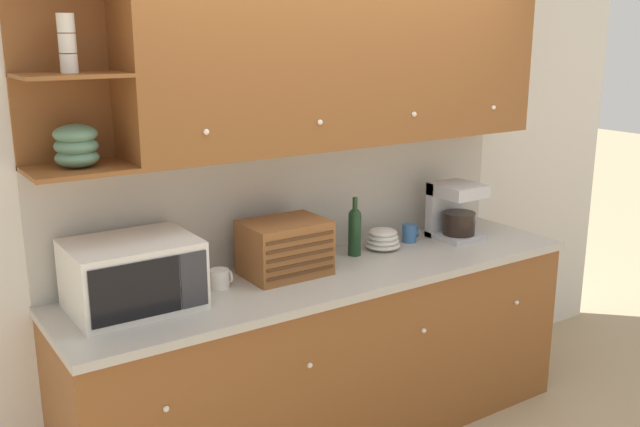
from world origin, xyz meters
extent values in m
plane|color=tan|center=(0.00, 0.00, 0.00)|extent=(24.00, 24.00, 0.00)
cube|color=silver|center=(0.00, 0.03, 1.30)|extent=(5.18, 0.06, 2.60)
cube|color=brown|center=(0.00, -0.33, 0.46)|extent=(2.78, 0.66, 0.92)
cube|color=#B7B2A8|center=(0.00, -0.34, 0.94)|extent=(2.80, 0.69, 0.04)
sphere|color=white|center=(-1.04, -0.66, 0.66)|extent=(0.03, 0.03, 0.03)
sphere|color=white|center=(-0.35, -0.66, 0.66)|extent=(0.03, 0.03, 0.03)
sphere|color=white|center=(0.35, -0.66, 0.66)|extent=(0.03, 0.03, 0.03)
sphere|color=white|center=(1.04, -0.66, 0.66)|extent=(0.03, 0.03, 0.03)
cube|color=#B7B2A8|center=(0.00, -0.01, 1.27)|extent=(2.78, 0.01, 0.61)
cube|color=brown|center=(0.21, -0.18, 1.99)|extent=(2.36, 0.35, 0.83)
cube|color=brown|center=(-1.18, -0.01, 1.99)|extent=(0.42, 0.02, 0.83)
cube|color=brown|center=(-1.18, -0.18, 1.58)|extent=(0.42, 0.35, 0.02)
cube|color=brown|center=(-1.18, -0.18, 1.97)|extent=(0.42, 0.35, 0.02)
sphere|color=white|center=(-0.67, -0.36, 1.72)|extent=(0.03, 0.03, 0.03)
sphere|color=white|center=(-0.08, -0.36, 1.72)|extent=(0.03, 0.03, 0.03)
sphere|color=white|center=(0.50, -0.36, 1.72)|extent=(0.03, 0.03, 0.03)
sphere|color=white|center=(1.09, -0.36, 1.72)|extent=(0.03, 0.03, 0.03)
ellipsoid|color=slate|center=(-1.18, -0.18, 1.63)|extent=(0.18, 0.18, 0.08)
ellipsoid|color=slate|center=(-1.18, -0.18, 1.68)|extent=(0.18, 0.18, 0.08)
ellipsoid|color=slate|center=(-1.18, -0.18, 1.73)|extent=(0.18, 0.18, 0.08)
cylinder|color=silver|center=(-1.18, -0.18, 2.02)|extent=(0.07, 0.07, 0.08)
cylinder|color=silver|center=(-1.18, -0.18, 2.10)|extent=(0.07, 0.07, 0.08)
cylinder|color=silver|center=(-1.18, -0.18, 2.18)|extent=(0.07, 0.07, 0.08)
cube|color=silver|center=(-1.01, -0.26, 1.11)|extent=(0.54, 0.42, 0.31)
cube|color=black|center=(-1.07, -0.47, 1.11)|extent=(0.38, 0.01, 0.25)
cube|color=#2D2D33|center=(-0.81, -0.47, 1.11)|extent=(0.12, 0.01, 0.25)
cylinder|color=silver|center=(-0.59, -0.25, 1.00)|extent=(0.10, 0.10, 0.09)
torus|color=silver|center=(-0.53, -0.25, 1.01)|extent=(0.01, 0.06, 0.06)
cube|color=brown|center=(-0.23, -0.25, 1.10)|extent=(0.41, 0.30, 0.28)
cube|color=#4B2C16|center=(-0.23, -0.41, 1.01)|extent=(0.38, 0.01, 0.02)
cube|color=#4B2C16|center=(-0.23, -0.41, 1.05)|extent=(0.38, 0.01, 0.02)
cube|color=#4B2C16|center=(-0.23, -0.41, 1.10)|extent=(0.38, 0.01, 0.02)
cube|color=#4B2C16|center=(-0.23, -0.41, 1.14)|extent=(0.38, 0.01, 0.02)
cube|color=#4B2C16|center=(-0.23, -0.41, 1.19)|extent=(0.38, 0.01, 0.02)
cylinder|color=#33567A|center=(0.06, -0.08, 1.04)|extent=(0.12, 0.12, 0.16)
cylinder|color=navy|center=(0.06, -0.08, 1.13)|extent=(0.12, 0.12, 0.01)
cylinder|color=#19381E|center=(0.25, -0.20, 1.07)|extent=(0.07, 0.07, 0.22)
sphere|color=#19381E|center=(0.25, -0.20, 1.18)|extent=(0.07, 0.07, 0.07)
cylinder|color=#19381E|center=(0.25, -0.20, 1.24)|extent=(0.03, 0.03, 0.08)
ellipsoid|color=silver|center=(0.45, -0.20, 0.98)|extent=(0.20, 0.20, 0.05)
ellipsoid|color=silver|center=(0.45, -0.20, 1.01)|extent=(0.19, 0.19, 0.04)
ellipsoid|color=silver|center=(0.45, -0.20, 1.03)|extent=(0.17, 0.17, 0.04)
ellipsoid|color=silver|center=(0.45, -0.20, 1.06)|extent=(0.16, 0.16, 0.04)
cylinder|color=#38669E|center=(0.66, -0.17, 1.01)|extent=(0.08, 0.08, 0.10)
torus|color=#38669E|center=(0.71, -0.17, 1.01)|extent=(0.01, 0.07, 0.07)
cube|color=#B7B7BC|center=(0.94, -0.27, 0.97)|extent=(0.25, 0.27, 0.03)
cylinder|color=black|center=(0.94, -0.29, 1.05)|extent=(0.19, 0.19, 0.13)
cube|color=#B7B7BC|center=(0.94, -0.16, 1.12)|extent=(0.25, 0.06, 0.33)
cube|color=#B7B7BC|center=(0.94, -0.27, 1.25)|extent=(0.25, 0.27, 0.07)
camera|label=1|loc=(-1.96, -3.16, 2.15)|focal=40.00mm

